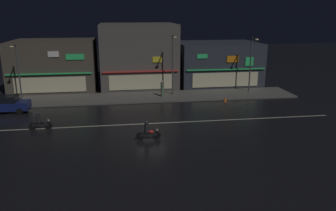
# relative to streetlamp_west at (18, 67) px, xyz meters

# --- Properties ---
(ground_plane) EXTENTS (140.00, 140.00, 0.00)m
(ground_plane) POSITION_rel_streetlamp_west_xyz_m (13.23, -9.22, -3.84)
(ground_plane) COLOR black
(lane_divider_stripe) EXTENTS (33.55, 0.16, 0.01)m
(lane_divider_stripe) POSITION_rel_streetlamp_west_xyz_m (13.23, -9.22, -3.83)
(lane_divider_stripe) COLOR beige
(lane_divider_stripe) RESTS_ON ground
(sidewalk_far) EXTENTS (35.32, 5.01, 0.14)m
(sidewalk_far) POSITION_rel_streetlamp_west_xyz_m (13.23, 0.17, -3.77)
(sidewalk_far) COLOR #5B5954
(sidewalk_far) RESTS_ON ground
(storefront_left_block) EXTENTS (10.16, 8.31, 6.07)m
(storefront_left_block) POSITION_rel_streetlamp_west_xyz_m (2.63, 6.75, -0.80)
(storefront_left_block) COLOR #4C443A
(storefront_left_block) RESTS_ON ground
(storefront_center_block) EXTENTS (10.58, 8.02, 5.57)m
(storefront_center_block) POSITION_rel_streetlamp_west_xyz_m (23.83, 6.60, -1.06)
(storefront_center_block) COLOR #2D333D
(storefront_center_block) RESTS_ON ground
(storefront_right_block) EXTENTS (9.61, 8.65, 8.05)m
(storefront_right_block) POSITION_rel_streetlamp_west_xyz_m (13.23, 6.92, 0.18)
(storefront_right_block) COLOR #56514C
(storefront_right_block) RESTS_ON ground
(streetlamp_west) EXTENTS (0.44, 1.64, 6.16)m
(streetlamp_west) POSITION_rel_streetlamp_west_xyz_m (0.00, 0.00, 0.00)
(streetlamp_west) COLOR #47494C
(streetlamp_west) RESTS_ON sidewalk_far
(streetlamp_mid) EXTENTS (0.44, 1.64, 6.87)m
(streetlamp_mid) POSITION_rel_streetlamp_west_xyz_m (16.79, 0.57, 0.37)
(streetlamp_mid) COLOR #47494C
(streetlamp_mid) RESTS_ON sidewalk_far
(streetlamp_east) EXTENTS (0.44, 1.64, 6.54)m
(streetlamp_east) POSITION_rel_streetlamp_west_xyz_m (26.15, 0.43, 0.20)
(streetlamp_east) COLOR #47494C
(streetlamp_east) RESTS_ON sidewalk_far
(pedestrian_on_sidewalk) EXTENTS (0.39, 0.39, 1.86)m
(pedestrian_on_sidewalk) POSITION_rel_streetlamp_west_xyz_m (15.46, -0.18, -2.84)
(pedestrian_on_sidewalk) COLOR #4C664C
(pedestrian_on_sidewalk) RESTS_ON sidewalk_far
(parked_car_near_kerb) EXTENTS (4.30, 1.98, 1.67)m
(parked_car_near_kerb) POSITION_rel_streetlamp_west_xyz_m (-0.44, -3.81, -2.97)
(parked_car_near_kerb) COLOR navy
(parked_car_near_kerb) RESTS_ON ground
(motorcycle_lead) EXTENTS (1.90, 0.60, 1.52)m
(motorcycle_lead) POSITION_rel_streetlamp_west_xyz_m (12.64, -13.02, -3.21)
(motorcycle_lead) COLOR black
(motorcycle_lead) RESTS_ON ground
(motorcycle_following) EXTENTS (1.90, 0.60, 1.52)m
(motorcycle_following) POSITION_rel_streetlamp_west_xyz_m (3.88, -9.35, -3.21)
(motorcycle_following) COLOR black
(motorcycle_following) RESTS_ON ground
(traffic_cone) EXTENTS (0.36, 0.36, 0.55)m
(traffic_cone) POSITION_rel_streetlamp_west_xyz_m (22.03, -2.99, -3.56)
(traffic_cone) COLOR orange
(traffic_cone) RESTS_ON ground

